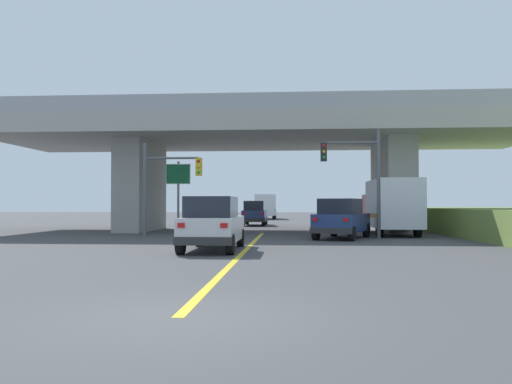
{
  "coord_description": "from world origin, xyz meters",
  "views": [
    {
      "loc": [
        1.73,
        -7.64,
        1.73
      ],
      "look_at": [
        -0.14,
        19.15,
        2.39
      ],
      "focal_mm": 35.54,
      "sensor_mm": 36.0,
      "label": 1
    }
  ],
  "objects_px": {
    "traffic_signal_nearside": "(359,169)",
    "highway_sign": "(178,181)",
    "suv_lead": "(213,223)",
    "traffic_signal_farside": "(165,178)",
    "suv_crossing": "(342,219)",
    "box_truck": "(391,206)",
    "semi_truck_distant": "(266,206)",
    "sedan_oncoming": "(255,213)"
  },
  "relations": [
    {
      "from": "traffic_signal_farside",
      "to": "highway_sign",
      "type": "xyz_separation_m",
      "value": [
        -0.19,
        3.94,
        0.06
      ]
    },
    {
      "from": "suv_lead",
      "to": "box_truck",
      "type": "xyz_separation_m",
      "value": [
        8.65,
        10.53,
        0.62
      ]
    },
    {
      "from": "suv_crossing",
      "to": "sedan_oncoming",
      "type": "height_order",
      "value": "same"
    },
    {
      "from": "suv_lead",
      "to": "highway_sign",
      "type": "distance_m",
      "value": 12.79
    },
    {
      "from": "suv_lead",
      "to": "suv_crossing",
      "type": "relative_size",
      "value": 0.97
    },
    {
      "from": "traffic_signal_nearside",
      "to": "box_truck",
      "type": "bearing_deg",
      "value": 54.89
    },
    {
      "from": "sedan_oncoming",
      "to": "traffic_signal_farside",
      "type": "distance_m",
      "value": 15.42
    },
    {
      "from": "sedan_oncoming",
      "to": "traffic_signal_farside",
      "type": "height_order",
      "value": "traffic_signal_farside"
    },
    {
      "from": "traffic_signal_farside",
      "to": "sedan_oncoming",
      "type": "bearing_deg",
      "value": 75.61
    },
    {
      "from": "suv_crossing",
      "to": "highway_sign",
      "type": "height_order",
      "value": "highway_sign"
    },
    {
      "from": "sedan_oncoming",
      "to": "semi_truck_distant",
      "type": "height_order",
      "value": "semi_truck_distant"
    },
    {
      "from": "box_truck",
      "to": "semi_truck_distant",
      "type": "xyz_separation_m",
      "value": [
        -8.73,
        30.92,
        -0.1
      ]
    },
    {
      "from": "suv_crossing",
      "to": "semi_truck_distant",
      "type": "distance_m",
      "value": 34.97
    },
    {
      "from": "suv_crossing",
      "to": "traffic_signal_nearside",
      "type": "distance_m",
      "value": 2.74
    },
    {
      "from": "box_truck",
      "to": "traffic_signal_nearside",
      "type": "relative_size",
      "value": 1.29
    },
    {
      "from": "suv_crossing",
      "to": "highway_sign",
      "type": "xyz_separation_m",
      "value": [
        -9.53,
        5.01,
        2.19
      ]
    },
    {
      "from": "traffic_signal_nearside",
      "to": "highway_sign",
      "type": "height_order",
      "value": "traffic_signal_nearside"
    },
    {
      "from": "suv_crossing",
      "to": "box_truck",
      "type": "relative_size",
      "value": 0.67
    },
    {
      "from": "suv_lead",
      "to": "box_truck",
      "type": "distance_m",
      "value": 13.64
    },
    {
      "from": "semi_truck_distant",
      "to": "suv_lead",
      "type": "bearing_deg",
      "value": -89.9
    },
    {
      "from": "suv_lead",
      "to": "traffic_signal_farside",
      "type": "xyz_separation_m",
      "value": [
        -3.84,
        8.0,
        2.13
      ]
    },
    {
      "from": "suv_lead",
      "to": "semi_truck_distant",
      "type": "distance_m",
      "value": 41.46
    },
    {
      "from": "suv_crossing",
      "to": "highway_sign",
      "type": "relative_size",
      "value": 1.1
    },
    {
      "from": "box_truck",
      "to": "semi_truck_distant",
      "type": "bearing_deg",
      "value": 105.76
    },
    {
      "from": "traffic_signal_nearside",
      "to": "highway_sign",
      "type": "distance_m",
      "value": 11.42
    },
    {
      "from": "suv_lead",
      "to": "box_truck",
      "type": "height_order",
      "value": "box_truck"
    },
    {
      "from": "suv_crossing",
      "to": "sedan_oncoming",
      "type": "distance_m",
      "value": 16.8
    },
    {
      "from": "suv_lead",
      "to": "sedan_oncoming",
      "type": "bearing_deg",
      "value": 90.12
    },
    {
      "from": "suv_crossing",
      "to": "semi_truck_distant",
      "type": "height_order",
      "value": "semi_truck_distant"
    },
    {
      "from": "sedan_oncoming",
      "to": "traffic_signal_nearside",
      "type": "height_order",
      "value": "traffic_signal_nearside"
    },
    {
      "from": "sedan_oncoming",
      "to": "traffic_signal_farside",
      "type": "xyz_separation_m",
      "value": [
        -3.8,
        -14.79,
        2.14
      ]
    },
    {
      "from": "sedan_oncoming",
      "to": "traffic_signal_nearside",
      "type": "xyz_separation_m",
      "value": [
        6.47,
        -15.43,
        2.54
      ]
    },
    {
      "from": "box_truck",
      "to": "semi_truck_distant",
      "type": "relative_size",
      "value": 1.11
    },
    {
      "from": "suv_crossing",
      "to": "highway_sign",
      "type": "bearing_deg",
      "value": 172.32
    },
    {
      "from": "box_truck",
      "to": "highway_sign",
      "type": "relative_size",
      "value": 1.64
    },
    {
      "from": "box_truck",
      "to": "traffic_signal_farside",
      "type": "relative_size",
      "value": 1.43
    },
    {
      "from": "box_truck",
      "to": "highway_sign",
      "type": "distance_m",
      "value": 12.86
    },
    {
      "from": "box_truck",
      "to": "highway_sign",
      "type": "height_order",
      "value": "highway_sign"
    },
    {
      "from": "traffic_signal_farside",
      "to": "highway_sign",
      "type": "relative_size",
      "value": 1.15
    },
    {
      "from": "suv_lead",
      "to": "highway_sign",
      "type": "xyz_separation_m",
      "value": [
        -4.03,
        11.94,
        2.19
      ]
    },
    {
      "from": "suv_crossing",
      "to": "traffic_signal_nearside",
      "type": "height_order",
      "value": "traffic_signal_nearside"
    },
    {
      "from": "traffic_signal_nearside",
      "to": "traffic_signal_farside",
      "type": "height_order",
      "value": "traffic_signal_nearside"
    }
  ]
}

